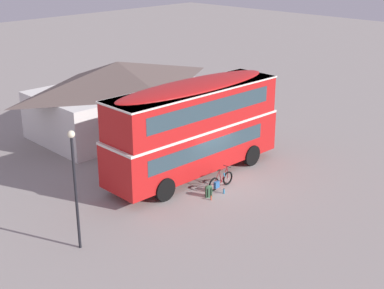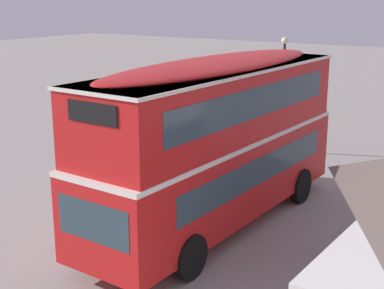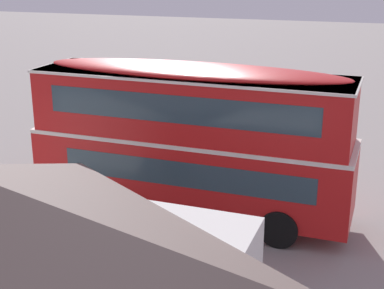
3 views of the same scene
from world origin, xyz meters
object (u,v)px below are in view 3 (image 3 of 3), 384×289
backpack_on_ground (250,185)px  water_bottle_blue_sports (231,184)px  touring_bicycle (219,181)px  water_bottle_red_squeeze (257,187)px  double_decker_bus (191,134)px

backpack_on_ground → water_bottle_blue_sports: backpack_on_ground is taller
touring_bicycle → water_bottle_red_squeeze: touring_bicycle is taller
touring_bicycle → water_bottle_blue_sports: touring_bicycle is taller
touring_bicycle → water_bottle_red_squeeze: 1.39m
double_decker_bus → water_bottle_red_squeeze: (-1.59, -2.60, -2.53)m
double_decker_bus → water_bottle_red_squeeze: double_decker_bus is taller
double_decker_bus → backpack_on_ground: bearing=-121.8°
double_decker_bus → water_bottle_blue_sports: size_ratio=39.15×
backpack_on_ground → water_bottle_blue_sports: (0.76, -0.28, -0.17)m
double_decker_bus → touring_bicycle: 3.08m
backpack_on_ground → water_bottle_red_squeeze: bearing=-118.9°
water_bottle_red_squeeze → double_decker_bus: bearing=58.6°
backpack_on_ground → water_bottle_red_squeeze: (-0.17, -0.31, -0.18)m
backpack_on_ground → water_bottle_red_squeeze: backpack_on_ground is taller
touring_bicycle → water_bottle_blue_sports: size_ratio=6.68×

